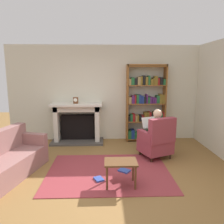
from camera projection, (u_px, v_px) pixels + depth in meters
name	position (u px, v px, depth m)	size (l,w,h in m)	color
ground	(109.00, 179.00, 4.06)	(14.00, 14.00, 0.00)	olive
back_wall	(107.00, 93.00, 6.32)	(5.60, 0.10, 2.70)	beige
side_wall_right	(221.00, 98.00, 5.13)	(0.10, 5.20, 2.70)	beige
area_rug	(109.00, 172.00, 4.35)	(2.40, 1.80, 0.01)	maroon
fireplace	(77.00, 121.00, 6.18)	(1.45, 0.64, 1.11)	#4C4742
mantel_clock	(76.00, 100.00, 5.97)	(0.14, 0.14, 0.17)	brown
bookshelf	(146.00, 105.00, 6.20)	(1.10, 0.32, 2.16)	brown
armchair_reading	(157.00, 140.00, 5.00)	(0.83, 0.82, 0.97)	#331E14
seated_reader	(154.00, 131.00, 5.07)	(0.50, 0.59, 1.14)	silver
sofa_floral	(5.00, 161.00, 4.12)	(1.13, 1.83, 0.85)	#936360
side_table	(121.00, 165.00, 3.78)	(0.56, 0.39, 0.45)	brown
scattered_books	(113.00, 174.00, 4.21)	(0.74, 0.59, 0.03)	#334CA5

